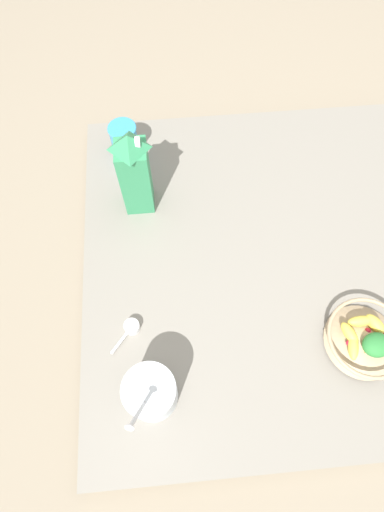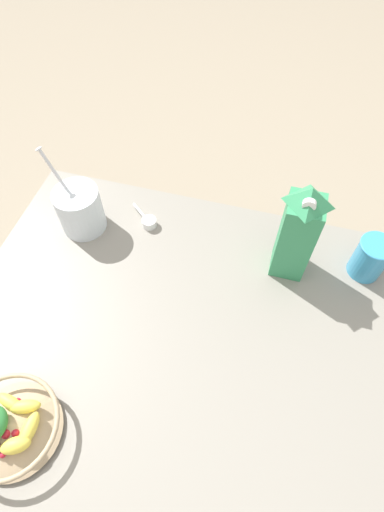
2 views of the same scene
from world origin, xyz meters
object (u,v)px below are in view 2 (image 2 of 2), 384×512
(fruit_bowl, at_px, (10,427))
(milk_carton, at_px, (298,232))
(yogurt_tub, at_px, (79,208))
(drinking_cup, at_px, (371,258))

(fruit_bowl, distance_m, milk_carton, 0.73)
(milk_carton, bearing_deg, fruit_bowl, -131.20)
(yogurt_tub, relative_size, drinking_cup, 2.11)
(yogurt_tub, height_order, drinking_cup, yogurt_tub)
(fruit_bowl, xyz_separation_m, yogurt_tub, (-0.08, 0.53, 0.03))
(drinking_cup, bearing_deg, milk_carton, -169.07)
(milk_carton, xyz_separation_m, yogurt_tub, (-0.56, -0.01, -0.07))
(milk_carton, distance_m, drinking_cup, 0.21)
(fruit_bowl, relative_size, yogurt_tub, 0.85)
(fruit_bowl, bearing_deg, drinking_cup, 40.96)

